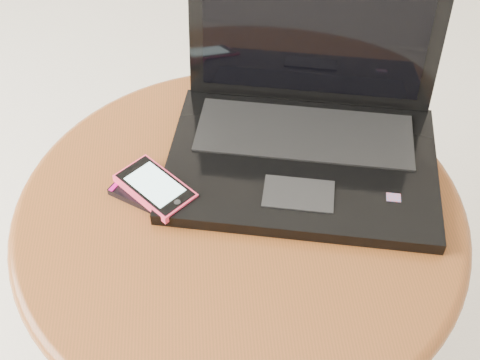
{
  "coord_description": "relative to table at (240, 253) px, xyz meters",
  "views": [
    {
      "loc": [
        -0.08,
        -0.49,
        1.16
      ],
      "look_at": [
        -0.03,
        0.07,
        0.56
      ],
      "focal_mm": 47.83,
      "sensor_mm": 36.0,
      "label": 1
    }
  ],
  "objects": [
    {
      "name": "phone_black",
      "position": [
        -0.11,
        0.03,
        0.11
      ],
      "size": [
        0.14,
        0.12,
        0.01
      ],
      "color": "black",
      "rests_on": "table"
    },
    {
      "name": "phone_pink",
      "position": [
        -0.11,
        0.03,
        0.12
      ],
      "size": [
        0.12,
        0.12,
        0.01
      ],
      "color": "#FF375A",
      "rests_on": "phone_black"
    },
    {
      "name": "laptop",
      "position": [
        0.1,
        0.11,
        0.15
      ],
      "size": [
        0.43,
        0.38,
        0.25
      ],
      "color": "black",
      "rests_on": "table"
    },
    {
      "name": "table",
      "position": [
        0.0,
        0.0,
        0.0
      ],
      "size": [
        0.63,
        0.63,
        0.5
      ],
      "color": "#4C281A",
      "rests_on": "ground"
    }
  ]
}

